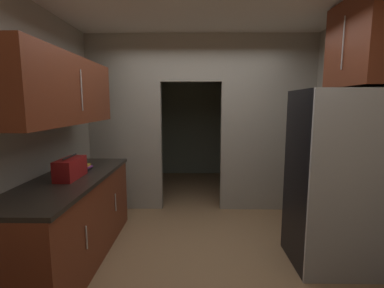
% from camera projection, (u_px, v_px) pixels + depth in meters
% --- Properties ---
extents(ground, '(20.00, 20.00, 0.00)m').
position_uv_depth(ground, '(202.00, 258.00, 3.06)').
color(ground, '#93704C').
extents(kitchen_overhead_slab, '(3.89, 7.01, 0.06)m').
position_uv_depth(kitchen_overhead_slab, '(203.00, 7.00, 3.12)').
color(kitchen_overhead_slab, silver).
extents(kitchen_partition, '(3.49, 0.12, 2.72)m').
position_uv_depth(kitchen_partition, '(203.00, 119.00, 4.34)').
color(kitchen_partition, '#9E998C').
rests_on(kitchen_partition, ground).
extents(adjoining_room_shell, '(3.49, 2.41, 2.72)m').
position_uv_depth(adjoining_room_shell, '(199.00, 119.00, 6.02)').
color(adjoining_room_shell, gray).
rests_on(adjoining_room_shell, ground).
extents(refrigerator, '(0.77, 0.75, 1.82)m').
position_uv_depth(refrigerator, '(333.00, 180.00, 2.84)').
color(refrigerator, black).
rests_on(refrigerator, ground).
extents(lower_cabinet_run, '(0.70, 2.07, 0.91)m').
position_uv_depth(lower_cabinet_run, '(72.00, 219.00, 2.97)').
color(lower_cabinet_run, maroon).
rests_on(lower_cabinet_run, ground).
extents(upper_cabinet_counterside, '(0.36, 1.87, 0.68)m').
position_uv_depth(upper_cabinet_counterside, '(64.00, 90.00, 2.78)').
color(upper_cabinet_counterside, maroon).
extents(upper_cabinet_fridgeside, '(0.36, 0.85, 0.85)m').
position_uv_depth(upper_cabinet_fridgeside, '(362.00, 43.00, 2.74)').
color(upper_cabinet_fridgeside, maroon).
extents(boombox, '(0.19, 0.43, 0.24)m').
position_uv_depth(boombox, '(70.00, 168.00, 2.87)').
color(boombox, maroon).
rests_on(boombox, lower_cabinet_run).
extents(book_stack, '(0.13, 0.16, 0.07)m').
position_uv_depth(book_stack, '(86.00, 167.00, 3.25)').
color(book_stack, black).
rests_on(book_stack, lower_cabinet_run).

